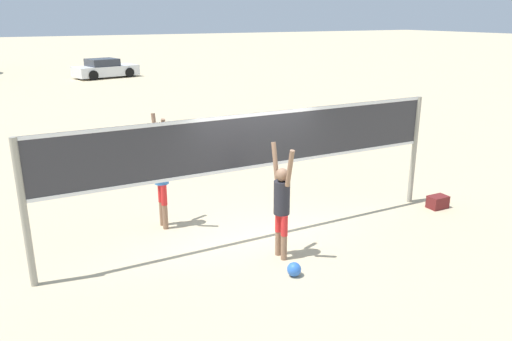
# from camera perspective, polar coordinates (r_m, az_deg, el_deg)

# --- Properties ---
(ground_plane) EXTENTS (200.00, 200.00, 0.00)m
(ground_plane) POSITION_cam_1_polar(r_m,az_deg,el_deg) (9.77, 0.00, -7.46)
(ground_plane) COLOR #C6B28C
(volleyball_net) EXTENTS (8.07, 0.11, 2.42)m
(volleyball_net) POSITION_cam_1_polar(r_m,az_deg,el_deg) (9.17, 0.00, 2.41)
(volleyball_net) COLOR gray
(volleyball_net) RESTS_ON ground_plane
(player_spiker) EXTENTS (0.28, 0.69, 2.04)m
(player_spiker) POSITION_cam_1_polar(r_m,az_deg,el_deg) (8.55, 2.96, -3.46)
(player_spiker) COLOR #8C664C
(player_spiker) RESTS_ON ground_plane
(player_blocker) EXTENTS (0.28, 0.72, 2.28)m
(player_blocker) POSITION_cam_1_polar(r_m,az_deg,el_deg) (9.91, -10.81, 0.08)
(player_blocker) COLOR #8C664C
(player_blocker) RESTS_ON ground_plane
(volleyball) EXTENTS (0.24, 0.24, 0.24)m
(volleyball) POSITION_cam_1_polar(r_m,az_deg,el_deg) (8.35, 4.37, -11.19)
(volleyball) COLOR blue
(volleyball) RESTS_ON ground_plane
(gear_bag) EXTENTS (0.43, 0.29, 0.28)m
(gear_bag) POSITION_cam_1_polar(r_m,az_deg,el_deg) (11.78, 20.05, -3.39)
(gear_bag) COLOR maroon
(gear_bag) RESTS_ON ground_plane
(parked_car_near) EXTENTS (4.43, 2.72, 1.27)m
(parked_car_near) POSITION_cam_1_polar(r_m,az_deg,el_deg) (35.90, -16.87, 11.05)
(parked_car_near) COLOR silver
(parked_car_near) RESTS_ON ground_plane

